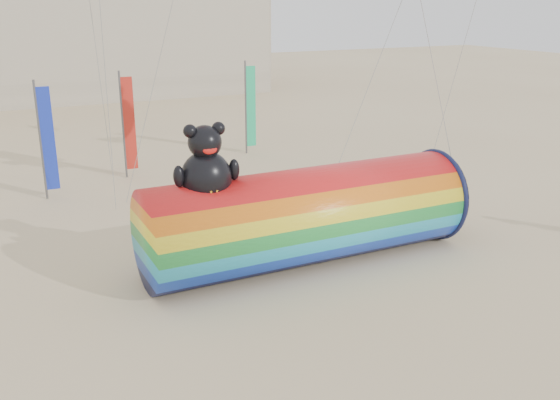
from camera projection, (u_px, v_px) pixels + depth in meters
name	position (u px, v px, depth m)	size (l,w,h in m)	color
ground	(287.00, 292.00, 18.77)	(160.00, 160.00, 0.00)	#CCB58C
windsock_assembly	(307.00, 213.00, 20.50)	(10.98, 3.34, 5.06)	red
festival_banners	(150.00, 122.00, 30.65)	(11.95, 4.01, 5.20)	#59595E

